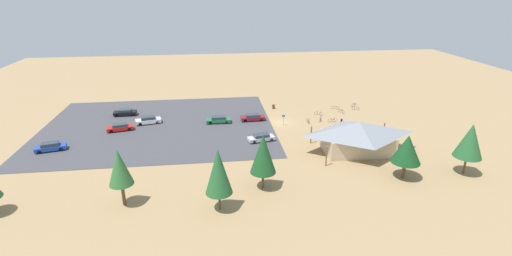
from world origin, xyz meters
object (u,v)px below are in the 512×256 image
object	(u,v)px
car_white_far_end	(148,120)
car_maroon_near_entry	(253,117)
pine_center	(263,154)
bicycle_red_edge_south	(341,111)
bicycle_purple_trailside	(354,105)
car_silver_front_row	(261,138)
bicycle_black_front_row	(332,120)
bicycle_white_lone_west	(356,108)
trash_bin	(274,107)
car_red_second_row	(120,127)
car_green_mid_lot	(218,120)
bicycle_orange_yard_center	(319,113)
car_black_by_curb	(125,112)
lot_sign	(284,118)
pine_mideast	(407,149)
car_blue_inner_stall	(50,147)
bicycle_teal_back_row	(335,108)
pine_far_west	(218,171)
bicycle_blue_yard_left	(320,119)
bike_pavilion	(358,135)
visitor_by_pavilion	(360,126)
visitor_crossing_yard	(341,122)
pine_far_east	(470,141)
bicycle_yellow_mid_cluster	(308,121)
pine_midwest	(119,168)

from	to	relation	value
car_white_far_end	car_maroon_near_entry	bearing A→B (deg)	177.81
pine_center	bicycle_red_edge_south	size ratio (longest dim) A/B	5.16
bicycle_purple_trailside	car_silver_front_row	world-z (taller)	car_silver_front_row
bicycle_black_front_row	bicycle_white_lone_west	bearing A→B (deg)	-137.48
bicycle_red_edge_south	car_silver_front_row	bearing A→B (deg)	34.71
trash_bin	car_red_second_row	distance (m)	31.71
bicycle_purple_trailside	car_green_mid_lot	distance (m)	30.68
bicycle_black_front_row	bicycle_orange_yard_center	bearing A→B (deg)	-71.09
trash_bin	car_white_far_end	bearing A→B (deg)	13.82
bicycle_orange_yard_center	car_black_by_curb	xyz separation A→B (m)	(39.47, -4.79, 0.35)
lot_sign	pine_mideast	distance (m)	25.94
bicycle_white_lone_west	car_blue_inner_stall	bearing A→B (deg)	14.04
pine_mideast	car_silver_front_row	world-z (taller)	pine_mideast
bicycle_black_front_row	car_silver_front_row	xyz separation A→B (m)	(15.15, 7.80, 0.33)
bicycle_white_lone_west	car_maroon_near_entry	bearing A→B (deg)	9.98
pine_mideast	bicycle_teal_back_row	distance (m)	31.25
car_red_second_row	pine_center	bearing A→B (deg)	134.15
bicycle_teal_back_row	pine_mideast	bearing A→B (deg)	89.02
pine_far_west	car_white_far_end	distance (m)	34.04
car_maroon_near_entry	car_red_second_row	xyz separation A→B (m)	(24.87, 2.44, 0.01)
bicycle_blue_yard_left	car_green_mid_lot	bearing A→B (deg)	-4.44
bike_pavilion	pine_center	world-z (taller)	pine_center
car_green_mid_lot	car_silver_front_row	xyz separation A→B (m)	(-6.96, 10.09, -0.02)
car_white_far_end	car_silver_front_row	size ratio (longest dim) A/B	1.03
car_white_far_end	car_black_by_curb	distance (m)	7.76
bicycle_red_edge_south	visitor_by_pavilion	distance (m)	10.39
lot_sign	car_maroon_near_entry	size ratio (longest dim) A/B	0.46
bicycle_white_lone_west	bicycle_red_edge_south	size ratio (longest dim) A/B	1.10
bike_pavilion	visitor_crossing_yard	distance (m)	11.54
bicycle_orange_yard_center	pine_far_east	bearing A→B (deg)	115.80
bike_pavilion	visitor_crossing_yard	bearing A→B (deg)	-96.96
bicycle_teal_back_row	visitor_crossing_yard	distance (m)	10.73
pine_mideast	visitor_crossing_yard	world-z (taller)	pine_mideast
lot_sign	bicycle_yellow_mid_cluster	distance (m)	5.17
bicycle_black_front_row	car_green_mid_lot	xyz separation A→B (m)	(22.11, -2.29, 0.35)
trash_bin	pine_center	xyz separation A→B (m)	(7.18, 33.27, 4.51)
car_white_far_end	visitor_by_pavilion	bearing A→B (deg)	167.40
pine_center	car_green_mid_lot	distance (m)	26.51
pine_far_west	car_silver_front_row	size ratio (longest dim) A/B	1.63
bicycle_blue_yard_left	bicycle_red_edge_south	world-z (taller)	bicycle_blue_yard_left
bicycle_blue_yard_left	car_white_far_end	distance (m)	33.54
pine_midwest	pine_center	bearing A→B (deg)	-173.82
car_blue_inner_stall	pine_midwest	bearing A→B (deg)	129.94
trash_bin	car_white_far_end	world-z (taller)	car_white_far_end
bicycle_yellow_mid_cluster	visitor_crossing_yard	world-z (taller)	visitor_crossing_yard
bicycle_orange_yard_center	bicycle_yellow_mid_cluster	distance (m)	5.44
pine_far_west	pine_center	bearing A→B (deg)	-143.31
pine_midwest	car_green_mid_lot	world-z (taller)	pine_midwest
bicycle_yellow_mid_cluster	pine_midwest	bearing A→B (deg)	40.49
pine_mideast	bicycle_blue_yard_left	bearing A→B (deg)	-78.74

